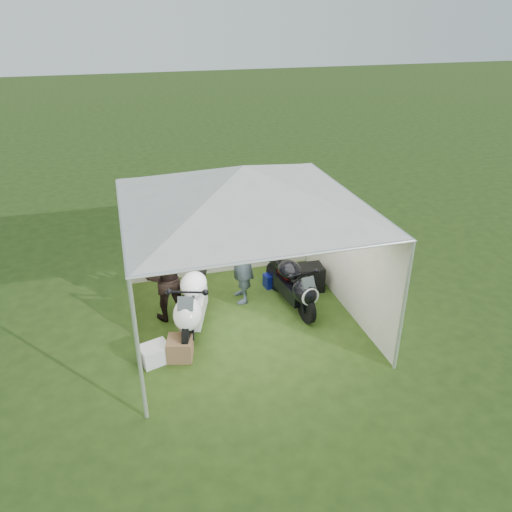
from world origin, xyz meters
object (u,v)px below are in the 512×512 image
object	(u,v)px
motorcycle_white	(193,301)
person_dark_jacket	(166,278)
paddock_stand	(273,280)
crate_1	(180,348)
crate_0	(155,354)
motorcycle_black	(293,283)
person_blue_jacket	(241,257)
equipment_box	(309,278)
canopy_tent	(243,190)

from	to	relation	value
motorcycle_white	person_dark_jacket	world-z (taller)	person_dark_jacket
paddock_stand	crate_1	xyz separation A→B (m)	(-2.23, -1.85, 0.04)
person_dark_jacket	crate_1	world-z (taller)	person_dark_jacket
motorcycle_white	crate_0	size ratio (longest dim) A/B	4.55
motorcycle_black	paddock_stand	size ratio (longest dim) A/B	5.06
person_blue_jacket	motorcycle_white	bearing A→B (deg)	-54.32
person_dark_jacket	motorcycle_white	bearing A→B (deg)	133.29
equipment_box	crate_0	world-z (taller)	equipment_box
canopy_tent	paddock_stand	distance (m)	2.80
motorcycle_white	equipment_box	xyz separation A→B (m)	(2.54, 0.76, -0.33)
canopy_tent	person_blue_jacket	distance (m)	1.79
motorcycle_white	equipment_box	size ratio (longest dim) A/B	3.89
person_blue_jacket	person_dark_jacket	bearing A→B (deg)	-80.40
canopy_tent	motorcycle_white	bearing A→B (deg)	-177.37
equipment_box	crate_0	distance (m)	3.66
person_blue_jacket	equipment_box	bearing A→B (deg)	90.56
motorcycle_black	person_blue_jacket	world-z (taller)	person_blue_jacket
canopy_tent	motorcycle_black	size ratio (longest dim) A/B	2.94
motorcycle_white	person_dark_jacket	xyz separation A→B (m)	(-0.40, 0.53, 0.25)
motorcycle_white	motorcycle_black	distance (m)	1.99
canopy_tent	paddock_stand	bearing A→B (deg)	49.59
paddock_stand	crate_0	world-z (taller)	crate_0
motorcycle_white	paddock_stand	bearing A→B (deg)	48.55
person_blue_jacket	equipment_box	world-z (taller)	person_blue_jacket
canopy_tent	motorcycle_white	xyz separation A→B (m)	(-0.96, -0.04, -1.98)
motorcycle_black	person_blue_jacket	xyz separation A→B (m)	(-0.88, 0.54, 0.41)
motorcycle_black	crate_0	distance (m)	2.96
person_dark_jacket	crate_1	bearing A→B (deg)	97.93
motorcycle_black	motorcycle_white	bearing A→B (deg)	178.81
canopy_tent	person_dark_jacket	size ratio (longest dim) A/B	3.33
crate_0	motorcycle_black	bearing A→B (deg)	19.51
canopy_tent	equipment_box	size ratio (longest dim) A/B	10.40
motorcycle_black	equipment_box	distance (m)	0.82
canopy_tent	person_blue_jacket	world-z (taller)	canopy_tent
motorcycle_black	person_dark_jacket	xyz separation A→B (m)	(-2.38, 0.30, 0.32)
equipment_box	crate_0	bearing A→B (deg)	-155.50
person_dark_jacket	motorcycle_black	bearing A→B (deg)	179.16
motorcycle_black	person_dark_jacket	size ratio (longest dim) A/B	1.13
person_dark_jacket	crate_0	world-z (taller)	person_dark_jacket
person_dark_jacket	person_blue_jacket	bearing A→B (deg)	-164.63
crate_0	paddock_stand	bearing A→B (deg)	34.94
equipment_box	motorcycle_black	bearing A→B (deg)	-136.28
person_dark_jacket	crate_0	bearing A→B (deg)	79.66
crate_0	canopy_tent	bearing A→B (deg)	24.45
paddock_stand	crate_1	world-z (taller)	crate_1
canopy_tent	crate_1	xyz separation A→B (m)	(-1.33, -0.80, -2.39)
person_blue_jacket	crate_1	distance (m)	2.24
motorcycle_black	person_dark_jacket	bearing A→B (deg)	164.95
crate_1	person_dark_jacket	bearing A→B (deg)	91.48
paddock_stand	motorcycle_white	bearing A→B (deg)	-149.47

